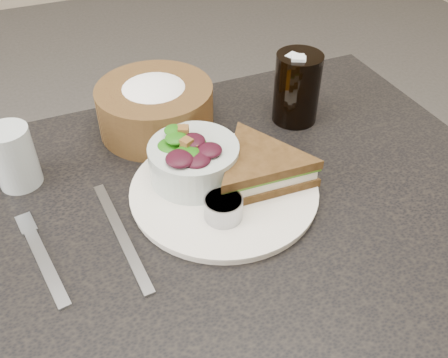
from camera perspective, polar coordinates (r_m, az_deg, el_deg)
dining_table at (r=1.03m, az=-2.24°, el=-19.27°), size 1.00×0.70×0.75m
dinner_plate at (r=0.76m, az=0.00°, el=-1.38°), size 0.28×0.28×0.01m
sandwich at (r=0.76m, az=4.16°, el=1.31°), size 0.19×0.19×0.05m
salad_bowl at (r=0.75m, az=-3.48°, el=2.64°), size 0.15×0.15×0.08m
dressing_ramekin at (r=0.70m, az=-0.06°, el=-3.36°), size 0.06×0.06×0.03m
orange_wedge at (r=0.82m, az=-0.88°, el=3.96°), size 0.10×0.10×0.03m
fork at (r=0.71m, az=-19.85°, el=-8.94°), size 0.04×0.17×0.00m
knife at (r=0.71m, az=-11.64°, el=-6.27°), size 0.03×0.23×0.00m
bread_basket at (r=0.88m, az=-7.91°, el=8.81°), size 0.26×0.26×0.11m
cola_glass at (r=0.90m, az=8.36°, el=10.57°), size 0.09×0.09×0.14m
water_glass at (r=0.82m, az=-22.90°, el=2.33°), size 0.08×0.08×0.10m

